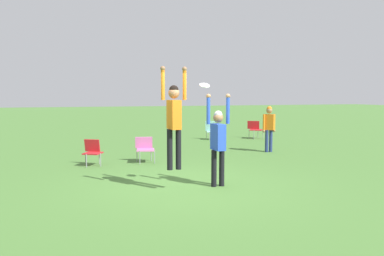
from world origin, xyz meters
TOP-DOWN VIEW (x-y plane):
  - ground_plane at (0.00, 0.00)m, footprint 120.00×120.00m
  - person_jumping at (-0.37, -0.22)m, footprint 0.58×0.43m
  - person_defending at (0.66, -0.19)m, footprint 0.57×0.43m
  - frisbee at (0.31, -0.25)m, footprint 0.22×0.21m
  - camping_chair_0 at (3.84, 8.07)m, footprint 0.58×0.63m
  - camping_chair_1 at (5.96, 7.81)m, footprint 0.77×0.84m
  - camping_chair_2 at (-0.25, 3.33)m, footprint 0.63×0.66m
  - camping_chair_3 at (-1.79, 3.32)m, footprint 0.63×0.68m
  - person_spectator_near at (4.37, 3.89)m, footprint 0.52×0.41m

SIDE VIEW (x-z plane):
  - ground_plane at x=0.00m, z-range 0.00..0.00m
  - camping_chair_3 at x=-1.79m, z-range 0.06..0.81m
  - camping_chair_2 at x=-0.25m, z-range 0.07..0.83m
  - camping_chair_0 at x=3.84m, z-range 0.05..0.89m
  - camping_chair_1 at x=5.96m, z-range 0.08..0.89m
  - person_spectator_near at x=4.37m, z-range 0.15..1.79m
  - person_defending at x=0.66m, z-range 0.06..2.12m
  - person_jumping at x=-0.37m, z-range 0.52..2.71m
  - frisbee at x=0.31m, z-range 2.19..2.30m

